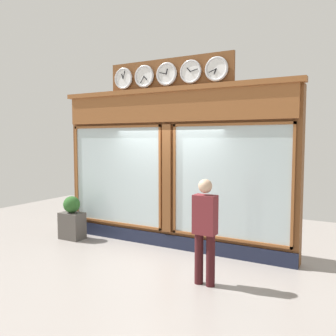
{
  "coord_description": "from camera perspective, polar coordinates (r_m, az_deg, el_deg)",
  "views": [
    {
      "loc": [
        -3.61,
        6.5,
        2.3
      ],
      "look_at": [
        0.0,
        0.0,
        1.7
      ],
      "focal_mm": 37.86,
      "sensor_mm": 36.0,
      "label": 1
    }
  ],
  "objects": [
    {
      "name": "ground_plane",
      "position": [
        5.66,
        -14.78,
        -19.56
      ],
      "size": [
        14.0,
        14.0,
        0.0
      ],
      "primitive_type": "plane",
      "color": "gray"
    },
    {
      "name": "shop_facade",
      "position": [
        7.56,
        0.45,
        0.39
      ],
      "size": [
        5.44,
        0.42,
        3.97
      ],
      "color": "brown",
      "rests_on": "ground_plane"
    },
    {
      "name": "pedestrian",
      "position": [
        5.67,
        5.97,
        -9.45
      ],
      "size": [
        0.36,
        0.23,
        1.69
      ],
      "color": "#3A1316",
      "rests_on": "ground_plane"
    },
    {
      "name": "planter_box",
      "position": [
        8.61,
        -15.18,
        -8.96
      ],
      "size": [
        0.56,
        0.36,
        0.62
      ],
      "primitive_type": "cube",
      "color": "#4C4742",
      "rests_on": "ground_plane"
    },
    {
      "name": "planter_shrub",
      "position": [
        8.51,
        -15.25,
        -5.68
      ],
      "size": [
        0.38,
        0.38,
        0.38
      ],
      "primitive_type": "sphere",
      "color": "#285623",
      "rests_on": "planter_box"
    }
  ]
}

